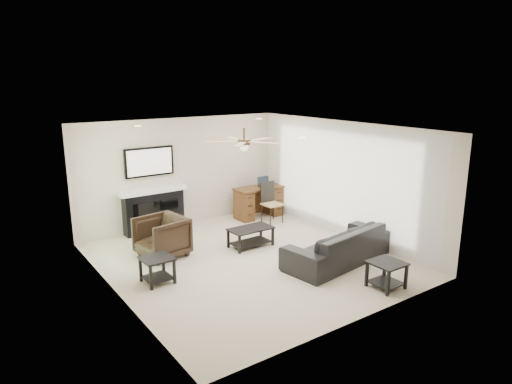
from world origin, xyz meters
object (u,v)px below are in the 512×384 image
armchair (162,237)px  desk (259,202)px  sofa (338,245)px  coffee_table (251,237)px  fireplace_unit (153,190)px

armchair → desk: bearing=100.4°
sofa → armchair: size_ratio=2.65×
coffee_table → desk: desk is taller
armchair → coffee_table: (1.70, -0.55, -0.19)m
armchair → fireplace_unit: fireplace_unit is taller
coffee_table → armchair: bearing=161.8°
sofa → fireplace_unit: fireplace_unit is taller
sofa → coffee_table: bearing=-68.3°
coffee_table → fireplace_unit: size_ratio=0.47×
sofa → coffee_table: (-0.90, 1.60, -0.14)m
sofa → fireplace_unit: bearing=-67.2°
sofa → fireplace_unit: (-2.13, 3.62, 0.62)m
armchair → coffee_table: size_ratio=0.96×
fireplace_unit → sofa: bearing=-59.5°
armchair → fireplace_unit: size_ratio=0.45×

